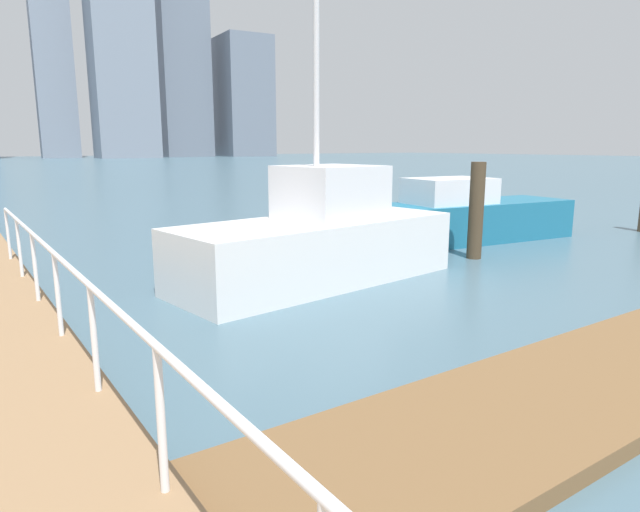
# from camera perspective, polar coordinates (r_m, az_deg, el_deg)

# --- Properties ---
(ground_plane) EXTENTS (300.00, 300.00, 0.00)m
(ground_plane) POSITION_cam_1_polar(r_m,az_deg,el_deg) (12.50, -13.90, -1.64)
(ground_plane) COLOR #476675
(dock_piling_0) EXTENTS (0.36, 0.36, 2.35)m
(dock_piling_0) POSITION_cam_1_polar(r_m,az_deg,el_deg) (13.99, 15.80, 4.51)
(dock_piling_0) COLOR #473826
(dock_piling_0) RESTS_ON ground_plane
(moored_boat_0) EXTENTS (7.21, 2.80, 1.83)m
(moored_boat_0) POSITION_cam_1_polar(r_m,az_deg,el_deg) (16.54, 14.26, 3.89)
(moored_boat_0) COLOR #1E6B8C
(moored_boat_0) RESTS_ON ground_plane
(moored_boat_2) EXTENTS (6.24, 2.92, 6.54)m
(moored_boat_2) POSITION_cam_1_polar(r_m,az_deg,el_deg) (11.21, -0.13, 1.62)
(moored_boat_2) COLOR white
(moored_boat_2) RESTS_ON ground_plane
(skyline_tower_4) EXTENTS (8.65, 9.35, 43.94)m
(skyline_tower_4) POSITION_cam_1_polar(r_m,az_deg,el_deg) (141.11, -25.89, 18.08)
(skyline_tower_4) COLOR gray
(skyline_tower_4) RESTS_ON ground_plane
(skyline_tower_5) EXTENTS (13.40, 10.25, 46.39)m
(skyline_tower_5) POSITION_cam_1_polar(r_m,az_deg,el_deg) (134.47, -19.82, 19.44)
(skyline_tower_5) COLOR gray
(skyline_tower_5) RESTS_ON ground_plane
(skyline_tower_7) EXTENTS (12.89, 14.67, 29.85)m
(skyline_tower_7) POSITION_cam_1_polar(r_m,az_deg,el_deg) (149.97, -7.89, 15.88)
(skyline_tower_7) COLOR slate
(skyline_tower_7) RESTS_ON ground_plane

